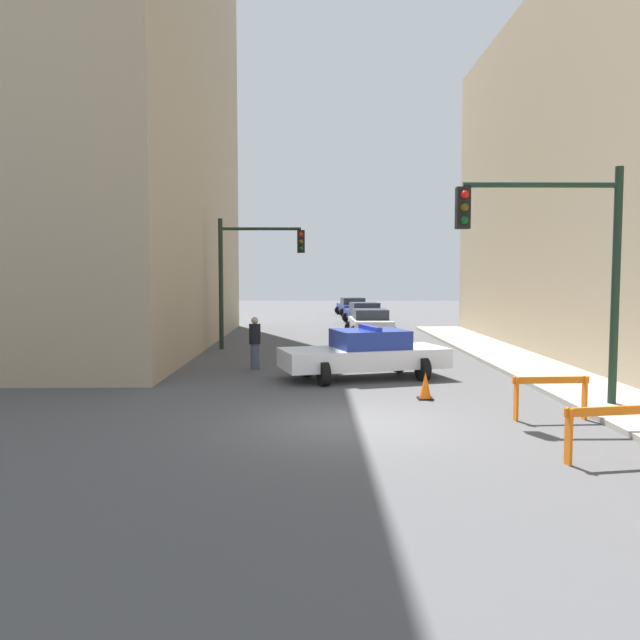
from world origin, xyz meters
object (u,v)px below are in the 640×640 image
object	(u,v)px
barrier_mid	(611,424)
traffic_light_far	(248,264)
traffic_light_near	(564,249)
pedestrian_crossing	(255,342)
parked_car_mid	(364,313)
parked_car_far	(352,306)
traffic_cone	(425,386)
barrier_back	(551,390)
parked_car_near	(370,322)
police_car	(365,353)

from	to	relation	value
barrier_mid	traffic_light_far	bearing A→B (deg)	115.29
traffic_light_near	pedestrian_crossing	bearing A→B (deg)	141.25
parked_car_mid	parked_car_far	distance (m)	8.02
traffic_light_far	traffic_cone	xyz separation A→B (m)	(5.24, -10.25, -3.08)
traffic_light_far	parked_car_mid	size ratio (longest dim) A/B	1.17
traffic_light_far	barrier_mid	bearing A→B (deg)	-64.71
traffic_light_near	barrier_back	world-z (taller)	traffic_light_near
traffic_cone	parked_car_far	bearing A→B (deg)	89.44
parked_car_near	traffic_cone	xyz separation A→B (m)	(-0.14, -15.58, -0.36)
traffic_light_far	police_car	bearing A→B (deg)	-60.64
traffic_light_near	police_car	bearing A→B (deg)	133.91
traffic_light_far	parked_car_near	xyz separation A→B (m)	(5.38, 5.33, -2.72)
parked_car_mid	pedestrian_crossing	world-z (taller)	pedestrian_crossing
traffic_light_far	parked_car_near	world-z (taller)	traffic_light_far
police_car	parked_car_mid	distance (m)	20.04
traffic_light_near	pedestrian_crossing	size ratio (longest dim) A/B	3.13
parked_car_mid	parked_car_far	size ratio (longest dim) A/B	1.00
barrier_mid	traffic_cone	distance (m)	5.46
parked_car_near	barrier_mid	world-z (taller)	parked_car_near
parked_car_far	traffic_cone	world-z (taller)	parked_car_far
police_car	traffic_cone	xyz separation A→B (m)	(1.18, -3.04, -0.41)
barrier_mid	barrier_back	distance (m)	2.89
parked_car_far	barrier_mid	size ratio (longest dim) A/B	2.80
pedestrian_crossing	traffic_light_near	bearing A→B (deg)	140.29
parked_car_mid	parked_car_far	xyz separation A→B (m)	(-0.18, 8.02, 0.00)
police_car	barrier_mid	size ratio (longest dim) A/B	3.16
parked_car_mid	traffic_cone	distance (m)	23.02
barrier_mid	police_car	bearing A→B (deg)	111.44
pedestrian_crossing	traffic_cone	distance (m)	6.57
parked_car_mid	barrier_mid	bearing A→B (deg)	-92.68
barrier_back	traffic_cone	size ratio (longest dim) A/B	2.44
barrier_back	traffic_light_near	bearing A→B (deg)	59.91
parked_car_near	pedestrian_crossing	bearing A→B (deg)	-114.54
traffic_cone	barrier_back	bearing A→B (deg)	-45.28
parked_car_near	barrier_mid	xyz separation A→B (m)	(1.86, -20.65, -0.06)
police_car	traffic_cone	world-z (taller)	police_car
parked_car_near	parked_car_far	size ratio (longest dim) A/B	0.98
traffic_light_far	pedestrian_crossing	world-z (taller)	traffic_light_far
police_car	parked_car_near	distance (m)	12.61
barrier_mid	parked_car_mid	bearing A→B (deg)	93.10
police_car	parked_car_mid	world-z (taller)	police_car
police_car	pedestrian_crossing	size ratio (longest dim) A/B	3.03
pedestrian_crossing	barrier_back	distance (m)	9.63
traffic_light_far	barrier_back	bearing A→B (deg)	-59.23
parked_car_far	barrier_mid	world-z (taller)	parked_car_far
traffic_light_far	barrier_mid	distance (m)	17.17
police_car	barrier_back	xyz separation A→B (m)	(3.35, -5.22, -0.11)
parked_car_near	barrier_back	size ratio (longest dim) A/B	2.71
barrier_mid	traffic_cone	world-z (taller)	barrier_mid
traffic_light_near	police_car	xyz separation A→B (m)	(-3.98, 4.13, -2.81)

